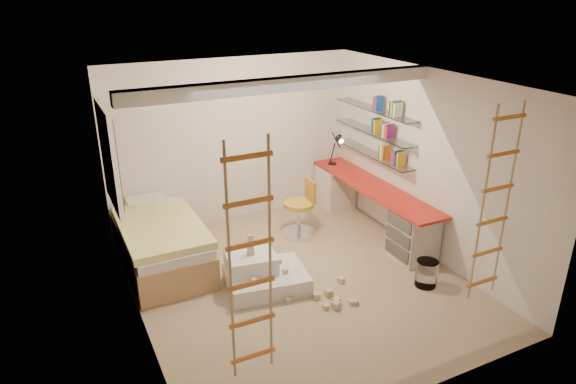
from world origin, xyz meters
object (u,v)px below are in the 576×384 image
bed (161,243)px  play_platform (262,274)px  desk (371,206)px  swivel_chair (300,215)px

bed → play_platform: size_ratio=1.81×
desk → bed: (-3.20, 0.36, -0.07)m
bed → play_platform: 1.52m
desk → bed: bearing=173.5°
desk → swivel_chair: 1.12m
play_platform → desk: bearing=19.2°
swivel_chair → play_platform: size_ratio=0.80×
desk → play_platform: 2.33m
desk → bed: size_ratio=1.40×
swivel_chair → play_platform: (-1.11, -1.08, -0.15)m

